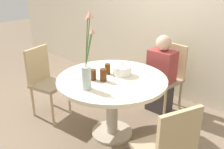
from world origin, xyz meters
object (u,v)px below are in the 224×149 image
at_px(chair_far_back, 168,73).
at_px(drink_glass_2, 108,69).
at_px(person_woman, 161,77).
at_px(chair_right_flank, 168,149).
at_px(birthday_cake, 122,70).
at_px(chair_left_flank, 45,78).
at_px(flower_vase, 87,67).
at_px(drink_glass_1, 93,75).
at_px(side_plate, 91,68).
at_px(drink_glass_0, 103,75).

height_order(chair_far_back, drink_glass_2, chair_far_back).
xyz_separation_m(chair_far_back, person_woman, (-0.02, -0.16, -0.01)).
relative_size(chair_right_flank, birthday_cake, 4.34).
relative_size(chair_left_flank, flower_vase, 1.15).
bearing_deg(drink_glass_2, drink_glass_1, -90.45).
bearing_deg(chair_right_flank, chair_left_flank, -72.62).
relative_size(chair_far_back, birthday_cake, 4.34).
distance_m(birthday_cake, drink_glass_2, 0.17).
bearing_deg(chair_far_back, drink_glass_2, -97.22).
xyz_separation_m(chair_right_flank, person_woman, (-0.84, 1.25, -0.01)).
bearing_deg(drink_glass_2, birthday_cake, 32.23).
bearing_deg(side_plate, chair_right_flank, -17.96).
distance_m(drink_glass_0, drink_glass_2, 0.21).
xyz_separation_m(flower_vase, side_plate, (-0.40, 0.42, -0.24)).
height_order(chair_far_back, flower_vase, flower_vase).
relative_size(chair_right_flank, person_woman, 0.85).
xyz_separation_m(side_plate, drink_glass_0, (0.37, -0.16, 0.06)).
bearing_deg(person_woman, drink_glass_1, -102.69).
bearing_deg(person_woman, flower_vase, -94.25).
bearing_deg(birthday_cake, drink_glass_0, -98.09).
relative_size(birthday_cake, drink_glass_2, 1.78).
xyz_separation_m(chair_right_flank, birthday_cake, (-0.93, 0.54, 0.27)).
xyz_separation_m(chair_far_back, birthday_cake, (-0.11, -0.87, 0.27)).
xyz_separation_m(flower_vase, drink_glass_1, (-0.14, 0.20, -0.18)).
bearing_deg(drink_glass_0, chair_far_back, 82.58).
distance_m(chair_far_back, drink_glass_1, 1.25).
bearing_deg(chair_right_flank, drink_glass_1, -78.97).
xyz_separation_m(drink_glass_0, person_woman, (0.13, 0.98, -0.29)).
xyz_separation_m(chair_far_back, chair_right_flank, (0.82, -1.41, 0.00)).
bearing_deg(chair_far_back, side_plate, -110.23).
xyz_separation_m(drink_glass_1, drink_glass_2, (0.00, 0.23, 0.00)).
relative_size(drink_glass_1, drink_glass_2, 0.98).
height_order(drink_glass_1, drink_glass_2, drink_glass_2).
distance_m(drink_glass_1, person_woman, 1.10).
relative_size(birthday_cake, flower_vase, 0.27).
bearing_deg(birthday_cake, flower_vase, -90.28).
distance_m(chair_left_flank, chair_right_flank, 1.96).
bearing_deg(drink_glass_1, chair_left_flank, -177.23).
bearing_deg(chair_left_flank, flower_vase, -111.24).
xyz_separation_m(flower_vase, person_woman, (0.09, 1.24, -0.47)).
relative_size(chair_left_flank, side_plate, 5.06).
distance_m(side_plate, person_woman, 0.98).
distance_m(chair_far_back, side_plate, 1.13).
xyz_separation_m(chair_right_flank, drink_glass_0, (-0.96, 0.27, 0.28)).
bearing_deg(drink_glass_2, person_woman, 73.93).
distance_m(birthday_cake, drink_glass_1, 0.35).
height_order(drink_glass_0, drink_glass_1, drink_glass_0).
bearing_deg(birthday_cake, side_plate, -165.12).
height_order(flower_vase, drink_glass_2, flower_vase).
distance_m(drink_glass_0, drink_glass_1, 0.12).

